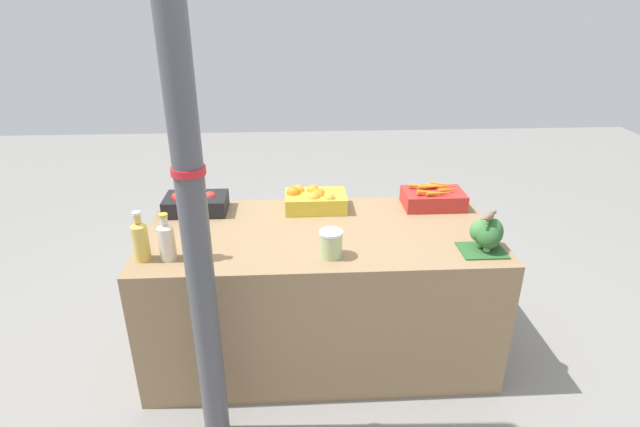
{
  "coord_description": "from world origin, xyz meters",
  "views": [
    {
      "loc": [
        -0.13,
        -2.41,
        1.96
      ],
      "look_at": [
        0.0,
        0.0,
        0.88
      ],
      "focal_mm": 28.0,
      "sensor_mm": 36.0,
      "label": 1
    }
  ],
  "objects_px": {
    "carrot_crate": "(433,198)",
    "juice_bottle_cloudy": "(167,240)",
    "broccoli_pile": "(487,235)",
    "juice_bottle_golden": "(141,240)",
    "juice_bottle_amber": "(191,234)",
    "orange_crate": "(313,199)",
    "apple_crate": "(194,202)",
    "support_pole": "(191,194)",
    "pickle_jar": "(331,244)",
    "sparrow_bird": "(490,216)"
  },
  "relations": [
    {
      "from": "broccoli_pile",
      "to": "juice_bottle_cloudy",
      "type": "relative_size",
      "value": 0.93
    },
    {
      "from": "apple_crate",
      "to": "juice_bottle_amber",
      "type": "distance_m",
      "value": 0.57
    },
    {
      "from": "orange_crate",
      "to": "juice_bottle_cloudy",
      "type": "xyz_separation_m",
      "value": [
        -0.72,
        -0.56,
        0.04
      ]
    },
    {
      "from": "orange_crate",
      "to": "pickle_jar",
      "type": "xyz_separation_m",
      "value": [
        0.06,
        -0.58,
        0.01
      ]
    },
    {
      "from": "juice_bottle_golden",
      "to": "juice_bottle_amber",
      "type": "distance_m",
      "value": 0.24
    },
    {
      "from": "juice_bottle_cloudy",
      "to": "sparrow_bird",
      "type": "xyz_separation_m",
      "value": [
        1.56,
        0.01,
        0.08
      ]
    },
    {
      "from": "apple_crate",
      "to": "pickle_jar",
      "type": "height_order",
      "value": "pickle_jar"
    },
    {
      "from": "juice_bottle_cloudy",
      "to": "support_pole",
      "type": "bearing_deg",
      "value": -59.01
    },
    {
      "from": "support_pole",
      "to": "juice_bottle_golden",
      "type": "bearing_deg",
      "value": 133.0
    },
    {
      "from": "apple_crate",
      "to": "orange_crate",
      "type": "xyz_separation_m",
      "value": [
        0.69,
        0.01,
        0.0
      ]
    },
    {
      "from": "broccoli_pile",
      "to": "juice_bottle_cloudy",
      "type": "height_order",
      "value": "juice_bottle_cloudy"
    },
    {
      "from": "apple_crate",
      "to": "orange_crate",
      "type": "height_order",
      "value": "orange_crate"
    },
    {
      "from": "apple_crate",
      "to": "sparrow_bird",
      "type": "bearing_deg",
      "value": -19.72
    },
    {
      "from": "sparrow_bird",
      "to": "juice_bottle_cloudy",
      "type": "bearing_deg",
      "value": 139.28
    },
    {
      "from": "carrot_crate",
      "to": "pickle_jar",
      "type": "relative_size",
      "value": 2.65
    },
    {
      "from": "support_pole",
      "to": "orange_crate",
      "type": "bearing_deg",
      "value": 61.56
    },
    {
      "from": "support_pole",
      "to": "juice_bottle_amber",
      "type": "distance_m",
      "value": 0.52
    },
    {
      "from": "orange_crate",
      "to": "pickle_jar",
      "type": "relative_size",
      "value": 2.65
    },
    {
      "from": "juice_bottle_cloudy",
      "to": "carrot_crate",
      "type": "bearing_deg",
      "value": 21.32
    },
    {
      "from": "juice_bottle_cloudy",
      "to": "juice_bottle_amber",
      "type": "distance_m",
      "value": 0.12
    },
    {
      "from": "support_pole",
      "to": "sparrow_bird",
      "type": "xyz_separation_m",
      "value": [
        1.34,
        0.37,
        -0.29
      ]
    },
    {
      "from": "juice_bottle_cloudy",
      "to": "juice_bottle_amber",
      "type": "xyz_separation_m",
      "value": [
        0.11,
        0.0,
        0.03
      ]
    },
    {
      "from": "carrot_crate",
      "to": "broccoli_pile",
      "type": "height_order",
      "value": "broccoli_pile"
    },
    {
      "from": "orange_crate",
      "to": "juice_bottle_amber",
      "type": "bearing_deg",
      "value": -137.09
    },
    {
      "from": "apple_crate",
      "to": "juice_bottle_cloudy",
      "type": "distance_m",
      "value": 0.56
    },
    {
      "from": "support_pole",
      "to": "carrot_crate",
      "type": "height_order",
      "value": "support_pole"
    },
    {
      "from": "apple_crate",
      "to": "pickle_jar",
      "type": "distance_m",
      "value": 0.95
    },
    {
      "from": "support_pole",
      "to": "juice_bottle_golden",
      "type": "height_order",
      "value": "support_pole"
    },
    {
      "from": "support_pole",
      "to": "juice_bottle_cloudy",
      "type": "bearing_deg",
      "value": 120.99
    },
    {
      "from": "juice_bottle_cloudy",
      "to": "sparrow_bird",
      "type": "bearing_deg",
      "value": 0.35
    },
    {
      "from": "juice_bottle_amber",
      "to": "support_pole",
      "type": "bearing_deg",
      "value": -74.09
    },
    {
      "from": "orange_crate",
      "to": "carrot_crate",
      "type": "xyz_separation_m",
      "value": [
        0.72,
        -0.0,
        -0.01
      ]
    },
    {
      "from": "support_pole",
      "to": "broccoli_pile",
      "type": "height_order",
      "value": "support_pole"
    },
    {
      "from": "apple_crate",
      "to": "juice_bottle_golden",
      "type": "relative_size",
      "value": 1.42
    },
    {
      "from": "orange_crate",
      "to": "juice_bottle_golden",
      "type": "bearing_deg",
      "value": -146.2
    },
    {
      "from": "carrot_crate",
      "to": "juice_bottle_cloudy",
      "type": "relative_size",
      "value": 1.5
    },
    {
      "from": "apple_crate",
      "to": "juice_bottle_cloudy",
      "type": "xyz_separation_m",
      "value": [
        -0.03,
        -0.56,
        0.04
      ]
    },
    {
      "from": "support_pole",
      "to": "orange_crate",
      "type": "height_order",
      "value": "support_pole"
    },
    {
      "from": "broccoli_pile",
      "to": "juice_bottle_golden",
      "type": "height_order",
      "value": "juice_bottle_golden"
    },
    {
      "from": "carrot_crate",
      "to": "juice_bottle_cloudy",
      "type": "distance_m",
      "value": 1.54
    },
    {
      "from": "support_pole",
      "to": "apple_crate",
      "type": "height_order",
      "value": "support_pole"
    },
    {
      "from": "juice_bottle_golden",
      "to": "carrot_crate",
      "type": "bearing_deg",
      "value": 19.8
    },
    {
      "from": "support_pole",
      "to": "juice_bottle_golden",
      "type": "relative_size",
      "value": 10.02
    },
    {
      "from": "carrot_crate",
      "to": "sparrow_bird",
      "type": "bearing_deg",
      "value": -77.89
    },
    {
      "from": "support_pole",
      "to": "sparrow_bird",
      "type": "relative_size",
      "value": 22.83
    },
    {
      "from": "carrot_crate",
      "to": "juice_bottle_cloudy",
      "type": "bearing_deg",
      "value": -158.68
    },
    {
      "from": "pickle_jar",
      "to": "apple_crate",
      "type": "bearing_deg",
      "value": 142.73
    },
    {
      "from": "orange_crate",
      "to": "broccoli_pile",
      "type": "xyz_separation_m",
      "value": [
        0.84,
        -0.55,
        0.02
      ]
    },
    {
      "from": "support_pole",
      "to": "pickle_jar",
      "type": "relative_size",
      "value": 18.72
    },
    {
      "from": "broccoli_pile",
      "to": "juice_bottle_cloudy",
      "type": "bearing_deg",
      "value": -179.58
    }
  ]
}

